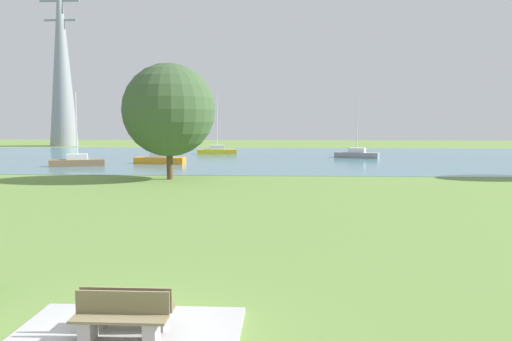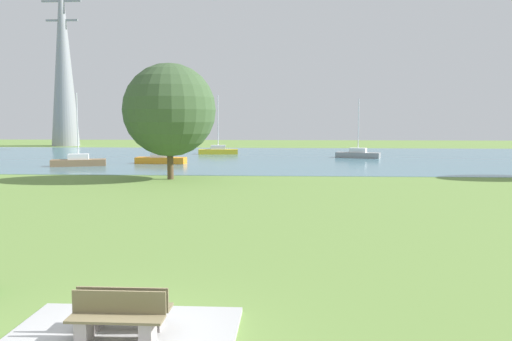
% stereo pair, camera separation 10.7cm
% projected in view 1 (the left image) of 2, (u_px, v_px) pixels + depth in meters
% --- Properties ---
extents(ground_plane, '(160.00, 160.00, 0.00)m').
position_uv_depth(ground_plane, '(234.00, 190.00, 32.07)').
color(ground_plane, olive).
extents(concrete_pad, '(4.40, 3.20, 0.10)m').
position_uv_depth(concrete_pad, '(125.00, 337.00, 10.20)').
color(concrete_pad, '#B0B0B0').
rests_on(concrete_pad, ground).
extents(bench_facing_water, '(1.80, 0.48, 0.89)m').
position_uv_depth(bench_facing_water, '(129.00, 311.00, 10.43)').
color(bench_facing_water, '#A09693').
rests_on(bench_facing_water, concrete_pad).
extents(bench_facing_inland, '(1.80, 0.48, 0.89)m').
position_uv_depth(bench_facing_inland, '(120.00, 321.00, 9.89)').
color(bench_facing_inland, '#A09693').
rests_on(bench_facing_inland, concrete_pad).
extents(water_surface, '(140.00, 40.00, 0.02)m').
position_uv_depth(water_surface, '(258.00, 157.00, 59.90)').
color(water_surface, teal).
rests_on(water_surface, ground).
extents(sailboat_orange, '(4.88, 1.77, 7.20)m').
position_uv_depth(sailboat_orange, '(160.00, 159.00, 51.21)').
color(sailboat_orange, orange).
rests_on(sailboat_orange, water_surface).
extents(sailboat_gray, '(5.03, 2.92, 6.52)m').
position_uv_depth(sailboat_gray, '(357.00, 154.00, 58.95)').
color(sailboat_gray, gray).
rests_on(sailboat_gray, water_surface).
extents(sailboat_yellow, '(4.93, 2.01, 7.22)m').
position_uv_depth(sailboat_yellow, '(217.00, 150.00, 65.32)').
color(sailboat_yellow, yellow).
rests_on(sailboat_yellow, water_surface).
extents(sailboat_brown, '(5.03, 2.91, 6.63)m').
position_uv_depth(sailboat_brown, '(77.00, 161.00, 48.41)').
color(sailboat_brown, brown).
rests_on(sailboat_brown, water_surface).
extents(tree_west_far, '(6.56, 6.56, 8.19)m').
position_uv_depth(tree_west_far, '(169.00, 110.00, 37.36)').
color(tree_west_far, brown).
rests_on(tree_west_far, ground).
extents(electricity_pylon, '(6.40, 4.40, 28.82)m').
position_uv_depth(electricity_pylon, '(61.00, 56.00, 85.02)').
color(electricity_pylon, gray).
rests_on(electricity_pylon, ground).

